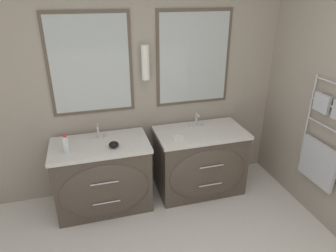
{
  "coord_description": "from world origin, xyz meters",
  "views": [
    {
      "loc": [
        -0.6,
        -1.2,
        2.29
      ],
      "look_at": [
        0.14,
        1.44,
        1.05
      ],
      "focal_mm": 32.0,
      "sensor_mm": 36.0,
      "label": 1
    }
  ],
  "objects_px": {
    "toiletry_bottle": "(66,144)",
    "amenity_bowl": "(114,145)",
    "vanity_right": "(201,162)",
    "vanity_left": "(103,177)"
  },
  "relations": [
    {
      "from": "vanity_right",
      "to": "amenity_bowl",
      "type": "xyz_separation_m",
      "value": [
        -1.02,
        -0.08,
        0.42
      ]
    },
    {
      "from": "vanity_right",
      "to": "vanity_left",
      "type": "bearing_deg",
      "value": 180.0
    },
    {
      "from": "toiletry_bottle",
      "to": "amenity_bowl",
      "type": "bearing_deg",
      "value": -2.6
    },
    {
      "from": "vanity_left",
      "to": "vanity_right",
      "type": "height_order",
      "value": "same"
    },
    {
      "from": "vanity_left",
      "to": "vanity_right",
      "type": "xyz_separation_m",
      "value": [
        1.16,
        0.0,
        0.0
      ]
    },
    {
      "from": "toiletry_bottle",
      "to": "vanity_right",
      "type": "bearing_deg",
      "value": 2.32
    },
    {
      "from": "amenity_bowl",
      "to": "toiletry_bottle",
      "type": "bearing_deg",
      "value": 177.4
    },
    {
      "from": "vanity_right",
      "to": "amenity_bowl",
      "type": "relative_size",
      "value": 9.88
    },
    {
      "from": "toiletry_bottle",
      "to": "amenity_bowl",
      "type": "height_order",
      "value": "toiletry_bottle"
    },
    {
      "from": "vanity_right",
      "to": "toiletry_bottle",
      "type": "bearing_deg",
      "value": -177.68
    }
  ]
}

